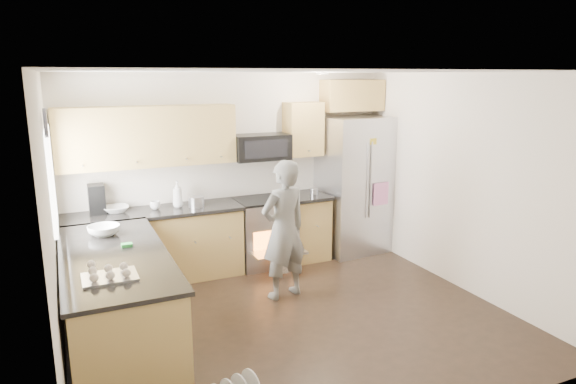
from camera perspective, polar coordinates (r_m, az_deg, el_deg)
name	(u,v)px	position (r m, az deg, el deg)	size (l,w,h in m)	color
ground	(293,319)	(5.69, 0.56, -13.95)	(4.50, 4.50, 0.00)	black
room_shell	(289,166)	(5.15, 0.15, 2.91)	(4.54, 4.04, 2.62)	silver
back_cabinet_run	(195,202)	(6.73, -10.27, -1.10)	(4.45, 0.64, 2.50)	tan
peninsula	(117,299)	(5.30, -18.44, -11.18)	(0.96, 2.36, 1.03)	tan
stove_range	(264,217)	(7.03, -2.63, -2.74)	(0.76, 0.97, 1.79)	#B7B7BC
refrigerator	(354,185)	(7.58, 7.35, 0.79)	(1.03, 0.84, 1.99)	#B7B7BC
person	(284,230)	(5.94, -0.47, -4.22)	(0.60, 0.39, 1.64)	slate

